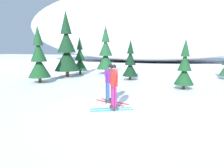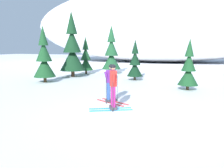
% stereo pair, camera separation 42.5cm
% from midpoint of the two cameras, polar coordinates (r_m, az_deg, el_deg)
% --- Properties ---
extents(ground_plane, '(120.00, 120.00, 0.00)m').
position_cam_midpoint_polar(ground_plane, '(8.59, 5.36, -7.35)').
color(ground_plane, white).
extents(skier_red_jacket, '(1.73, 1.12, 1.84)m').
position_cam_midpoint_polar(skier_red_jacket, '(8.67, -0.95, -0.62)').
color(skier_red_jacket, '#2893CC').
rests_on(skier_red_jacket, ground).
extents(skier_purple_jacket, '(1.71, 1.16, 1.75)m').
position_cam_midpoint_polar(skier_purple_jacket, '(9.89, -1.64, 0.37)').
color(skier_purple_jacket, red).
rests_on(skier_purple_jacket, ground).
extents(pine_tree_far_left, '(1.55, 1.55, 4.01)m').
position_cam_midpoint_polar(pine_tree_far_left, '(16.26, -19.29, 6.17)').
color(pine_tree_far_left, '#47301E').
rests_on(pine_tree_far_left, ground).
extents(pine_tree_left, '(2.12, 2.12, 5.48)m').
position_cam_midpoint_polar(pine_tree_left, '(18.85, -12.41, 8.74)').
color(pine_tree_left, '#47301E').
rests_on(pine_tree_left, ground).
extents(pine_tree_center_left, '(1.34, 1.34, 3.48)m').
position_cam_midpoint_polar(pine_tree_center_left, '(20.80, -8.96, 6.59)').
color(pine_tree_center_left, '#47301E').
rests_on(pine_tree_center_left, ground).
extents(pine_tree_center, '(1.76, 1.76, 4.55)m').
position_cam_midpoint_polar(pine_tree_center, '(20.76, -2.25, 7.94)').
color(pine_tree_center, '#47301E').
rests_on(pine_tree_center, ground).
extents(pine_tree_center_right, '(1.19, 1.19, 3.08)m').
position_cam_midpoint_polar(pine_tree_center_right, '(16.76, 4.08, 5.43)').
color(pine_tree_center_right, '#47301E').
rests_on(pine_tree_center_right, ground).
extents(pine_tree_right, '(1.16, 1.16, 3.01)m').
position_cam_midpoint_polar(pine_tree_right, '(13.56, 17.57, 3.89)').
color(pine_tree_right, '#47301E').
rests_on(pine_tree_right, ground).
extents(snow_ridge_background, '(43.98, 21.54, 12.44)m').
position_cam_midpoint_polar(snow_ridge_background, '(38.96, 9.14, 14.94)').
color(snow_ridge_background, white).
rests_on(snow_ridge_background, ground).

